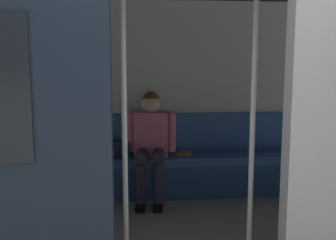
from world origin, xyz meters
The scene contains 7 objects.
train_car centered at (0.07, -1.18, 1.54)m, with size 6.40×2.70×2.34m.
bench_seat centered at (0.00, -2.18, 0.36)m, with size 3.39×0.44×0.47m.
person_seated centered at (0.17, -2.13, 0.69)m, with size 0.55×0.70×1.20m.
handbag centered at (0.53, -2.22, 0.55)m, with size 0.26×0.15×0.17m.
book centered at (-0.23, -2.26, 0.48)m, with size 0.15×0.22×0.03m, color gold.
grab_pole_door centered at (0.43, -0.38, 1.10)m, with size 0.04×0.04×2.20m, color silver.
grab_pole_far centered at (-0.43, -0.41, 1.10)m, with size 0.04×0.04×2.20m, color silver.
Camera 1 is at (0.38, 2.14, 1.51)m, focal length 42.15 mm.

